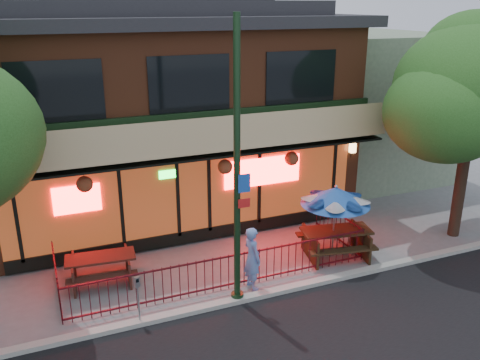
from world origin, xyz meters
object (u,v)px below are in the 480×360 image
Objects in this scene: street_tree_right at (475,82)px; picnic_table_left at (101,265)px; pedestrian at (252,258)px; patio_umbrella at (336,196)px; parking_meter_near at (138,293)px; street_light at (237,184)px; picnic_table_right at (336,239)px.

picnic_table_left is (-11.10, 1.23, -4.45)m from street_tree_right.
picnic_table_left is 1.12× the size of pedestrian.
pedestrian is (-2.90, -0.67, -1.08)m from patio_umbrella.
pedestrian is 3.15m from parking_meter_near.
street_tree_right reaches higher than patio_umbrella.
patio_umbrella is at bearing 17.52° from street_light.
street_light is at bearing 118.46° from pedestrian.
patio_umbrella is at bearing 11.12° from parking_meter_near.
street_tree_right is 4.04× the size of pedestrian.
picnic_table_left is at bearing 103.28° from parking_meter_near.
street_tree_right is at bearing -1.44° from patio_umbrella.
picnic_table_left is at bearing 143.97° from street_light.
street_tree_right is 8.51m from pedestrian.
picnic_table_left is 4.08m from pedestrian.
street_tree_right reaches higher than street_light.
parking_meter_near reaches higher than picnic_table_right.
picnic_table_right is (-4.44, 0.11, -4.39)m from street_tree_right.
street_light is 4.03× the size of pedestrian.
parking_meter_near is at bearing -168.88° from patio_umbrella.
patio_umbrella reaches higher than parking_meter_near.
street_light is 1.00× the size of street_tree_right.
pedestrian is (-3.00, -0.67, 0.30)m from picnic_table_right.
street_light is at bearing 1.76° from parking_meter_near.
picnic_table_right is (6.65, -1.12, 0.06)m from picnic_table_left.
picnic_table_left is at bearing 56.32° from pedestrian.
parking_meter_near is (-6.11, -1.18, 0.29)m from picnic_table_right.
street_light is 3.60× the size of picnic_table_left.
street_tree_right is 11.37m from parking_meter_near.
patio_umbrella is (3.49, 1.10, -1.20)m from street_light.
patio_umbrella is (6.55, -1.12, 1.43)m from picnic_table_left.
street_tree_right is 6.25m from picnic_table_right.
parking_meter_near reaches higher than picnic_table_left.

